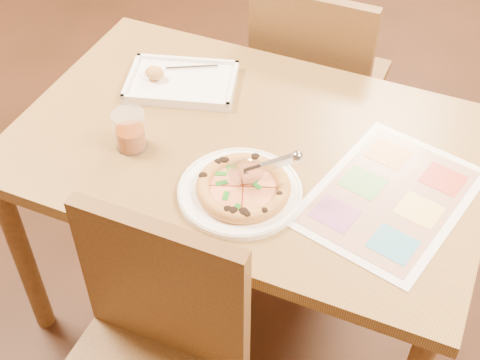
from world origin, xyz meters
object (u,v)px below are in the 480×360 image
at_px(chair_near, 148,348).
at_px(appetizer_tray, 180,83).
at_px(chair_far, 316,70).
at_px(plate, 240,192).
at_px(glass_tumbler, 130,132).
at_px(dining_table, 249,164).
at_px(pizza, 243,188).
at_px(pizza_cutter, 262,168).
at_px(menu, 390,197).

bearing_deg(chair_near, appetizer_tray, 111.26).
height_order(chair_far, plate, chair_far).
bearing_deg(glass_tumbler, dining_table, 26.53).
height_order(pizza, appetizer_tray, appetizer_tray).
bearing_deg(dining_table, chair_near, -90.00).
relative_size(dining_table, chair_near, 2.77).
bearing_deg(glass_tumbler, chair_far, 68.92).
height_order(dining_table, appetizer_tray, appetizer_tray).
height_order(plate, pizza, pizza).
bearing_deg(chair_near, pizza, 80.80).
bearing_deg(pizza_cutter, pizza, -175.01).
relative_size(chair_near, pizza_cutter, 2.99).
bearing_deg(menu, dining_table, 172.46).
bearing_deg(glass_tumbler, pizza, -8.63).
height_order(dining_table, pizza_cutter, pizza_cutter).
bearing_deg(menu, appetizer_tray, 163.61).
bearing_deg(glass_tumbler, plate, -8.51).
distance_m(chair_far, glass_tumbler, 0.82).
distance_m(chair_far, pizza_cutter, 0.82).
xyz_separation_m(chair_far, menu, (0.41, -0.66, 0.16)).
bearing_deg(pizza, chair_near, -99.20).
height_order(pizza, glass_tumbler, glass_tumbler).
relative_size(appetizer_tray, glass_tumbler, 3.35).
relative_size(dining_table, pizza, 5.44).
height_order(pizza_cutter, menu, pizza_cutter).
distance_m(dining_table, pizza_cutter, 0.27).
relative_size(dining_table, menu, 2.72).
xyz_separation_m(dining_table, appetizer_tray, (-0.29, 0.15, 0.10)).
bearing_deg(chair_near, dining_table, 90.00).
bearing_deg(pizza, chair_far, 94.69).
bearing_deg(appetizer_tray, pizza, -44.23).
distance_m(pizza_cutter, glass_tumbler, 0.40).
height_order(chair_far, menu, chair_far).
xyz_separation_m(dining_table, chair_near, (0.00, -0.60, -0.07)).
xyz_separation_m(chair_near, pizza_cutter, (0.11, 0.43, 0.25)).
height_order(dining_table, plate, plate).
bearing_deg(dining_table, glass_tumbler, -153.47).
height_order(dining_table, chair_near, chair_near).
xyz_separation_m(dining_table, glass_tumbler, (-0.29, -0.14, 0.13)).
height_order(chair_far, appetizer_tray, chair_far).
bearing_deg(pizza_cutter, chair_far, 70.64).
distance_m(pizza, appetizer_tray, 0.50).
bearing_deg(chair_far, dining_table, 90.00).
bearing_deg(dining_table, pizza_cutter, -58.47).
bearing_deg(appetizer_tray, chair_far, 56.85).
xyz_separation_m(chair_far, glass_tumbler, (-0.29, -0.75, 0.20)).
bearing_deg(dining_table, menu, -7.54).
bearing_deg(menu, pizza_cutter, -158.82).
bearing_deg(dining_table, appetizer_tray, 152.53).
distance_m(chair_near, glass_tumbler, 0.58).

